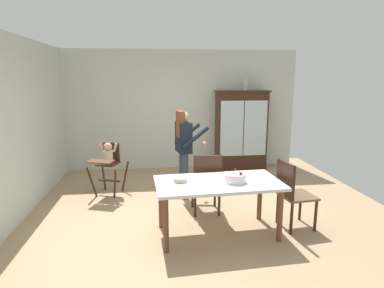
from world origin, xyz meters
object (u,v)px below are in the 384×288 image
at_px(ceramic_vase, 245,85).
at_px(birthday_cake, 235,178).
at_px(dining_table, 218,188).
at_px(dining_chair_far_side, 207,180).
at_px(adult_person, 184,144).
at_px(china_cabinet, 241,130).
at_px(serving_bowl, 180,180).
at_px(dining_chair_right_end, 291,190).
at_px(high_chair_with_toddler, 108,159).

distance_m(ceramic_vase, birthday_cake, 3.51).
height_order(ceramic_vase, dining_table, ceramic_vase).
height_order(birthday_cake, dining_chair_far_side, dining_chair_far_side).
xyz_separation_m(ceramic_vase, adult_person, (-1.54, -1.71, -0.96)).
height_order(ceramic_vase, dining_chair_far_side, ceramic_vase).
xyz_separation_m(china_cabinet, serving_bowl, (-1.66, -3.07, -0.14)).
xyz_separation_m(ceramic_vase, dining_table, (-1.22, -3.12, -1.28)).
bearing_deg(dining_chair_right_end, dining_table, 85.66).
bearing_deg(dining_chair_right_end, serving_bowl, 82.68).
relative_size(china_cabinet, dining_table, 1.07).
xyz_separation_m(dining_chair_far_side, dining_chair_right_end, (1.09, -0.59, 0.00)).
distance_m(china_cabinet, ceramic_vase, 1.02).
bearing_deg(birthday_cake, china_cabinet, 73.35).
xyz_separation_m(adult_person, serving_bowl, (-0.18, -1.36, -0.20)).
bearing_deg(dining_chair_far_side, ceramic_vase, -116.40).
relative_size(dining_table, dining_chair_far_side, 1.76).
xyz_separation_m(high_chair_with_toddler, dining_table, (1.66, -1.74, -0.01)).
bearing_deg(dining_chair_far_side, dining_chair_right_end, 152.34).
bearing_deg(china_cabinet, dining_chair_far_side, -116.02).
bearing_deg(ceramic_vase, dining_table, -111.42).
relative_size(high_chair_with_toddler, adult_person, 0.62).
bearing_deg(high_chair_with_toddler, dining_chair_right_end, -13.29).
bearing_deg(birthday_cake, adult_person, 109.97).
bearing_deg(serving_bowl, adult_person, 82.47).
height_order(adult_person, dining_chair_right_end, adult_person).
height_order(dining_chair_far_side, dining_chair_right_end, same).
xyz_separation_m(ceramic_vase, serving_bowl, (-1.72, -3.07, -1.16)).
xyz_separation_m(dining_table, serving_bowl, (-0.50, 0.05, 0.12)).
distance_m(adult_person, birthday_cake, 1.56).
bearing_deg(dining_chair_far_side, adult_person, -69.88).
height_order(serving_bowl, dining_chair_far_side, dining_chair_far_side).
xyz_separation_m(high_chair_with_toddler, birthday_cake, (1.87, -1.78, 0.14)).
xyz_separation_m(china_cabinet, dining_chair_far_side, (-1.21, -2.47, -0.35)).
height_order(china_cabinet, adult_person, china_cabinet).
xyz_separation_m(ceramic_vase, dining_chair_far_side, (-1.27, -2.48, -1.37)).
bearing_deg(dining_chair_far_side, high_chair_with_toddler, -33.39).
bearing_deg(dining_table, dining_chair_far_side, 94.20).
distance_m(birthday_cake, serving_bowl, 0.72).
bearing_deg(dining_chair_right_end, china_cabinet, -9.76).
bearing_deg(high_chair_with_toddler, adult_person, 5.08).
height_order(china_cabinet, dining_chair_far_side, china_cabinet).
bearing_deg(ceramic_vase, high_chair_with_toddler, -154.32).
xyz_separation_m(high_chair_with_toddler, serving_bowl, (1.16, -1.68, 0.11)).
relative_size(high_chair_with_toddler, dining_chair_right_end, 0.99).
bearing_deg(dining_chair_right_end, ceramic_vase, -10.96).
distance_m(china_cabinet, birthday_cake, 3.31).
bearing_deg(birthday_cake, serving_bowl, 172.04).
distance_m(ceramic_vase, dining_chair_far_side, 3.10).
relative_size(china_cabinet, serving_bowl, 10.04).
height_order(dining_table, dining_chair_right_end, dining_chair_right_end).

